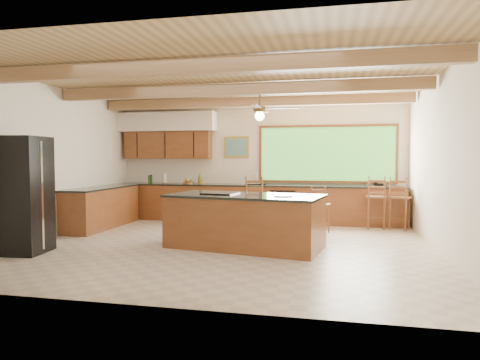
# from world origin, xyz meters

# --- Properties ---
(ground) EXTENTS (7.20, 7.20, 0.00)m
(ground) POSITION_xyz_m (0.00, 0.00, 0.00)
(ground) COLOR #BDAD9D
(ground) RESTS_ON ground
(room_shell) EXTENTS (7.27, 6.54, 3.02)m
(room_shell) POSITION_xyz_m (-0.17, 0.65, 2.21)
(room_shell) COLOR silver
(room_shell) RESTS_ON ground
(counter_run) EXTENTS (7.12, 3.10, 1.22)m
(counter_run) POSITION_xyz_m (-0.82, 2.52, 0.46)
(counter_run) COLOR brown
(counter_run) RESTS_ON ground
(island) EXTENTS (2.85, 1.70, 0.95)m
(island) POSITION_xyz_m (0.34, -0.09, 0.47)
(island) COLOR brown
(island) RESTS_ON ground
(refrigerator) EXTENTS (0.82, 0.80, 1.93)m
(refrigerator) POSITION_xyz_m (-3.18, -1.30, 0.97)
(refrigerator) COLOR black
(refrigerator) RESTS_ON ground
(bar_stool_a) EXTENTS (0.44, 0.44, 0.99)m
(bar_stool_a) POSITION_xyz_m (1.60, 1.55, 0.59)
(bar_stool_a) COLOR brown
(bar_stool_a) RESTS_ON ground
(bar_stool_b) EXTENTS (0.44, 0.44, 1.19)m
(bar_stool_b) POSITION_xyz_m (0.23, 1.54, 0.70)
(bar_stool_b) COLOR brown
(bar_stool_b) RESTS_ON ground
(bar_stool_c) EXTENTS (0.44, 0.44, 1.18)m
(bar_stool_c) POSITION_xyz_m (2.78, 2.39, 0.70)
(bar_stool_c) COLOR brown
(bar_stool_c) RESTS_ON ground
(bar_stool_d) EXTENTS (0.55, 0.55, 1.17)m
(bar_stool_d) POSITION_xyz_m (3.30, 2.39, 0.70)
(bar_stool_d) COLOR brown
(bar_stool_d) RESTS_ON ground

